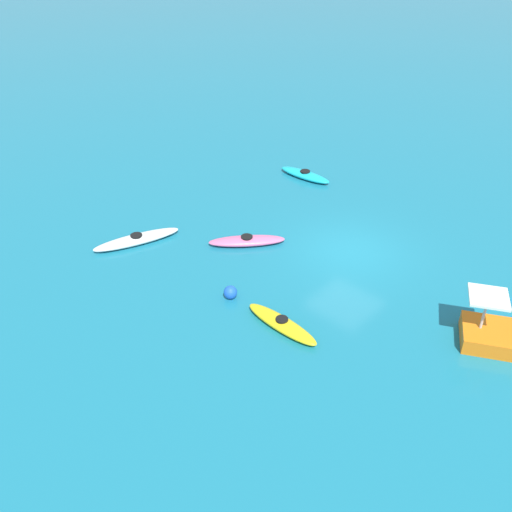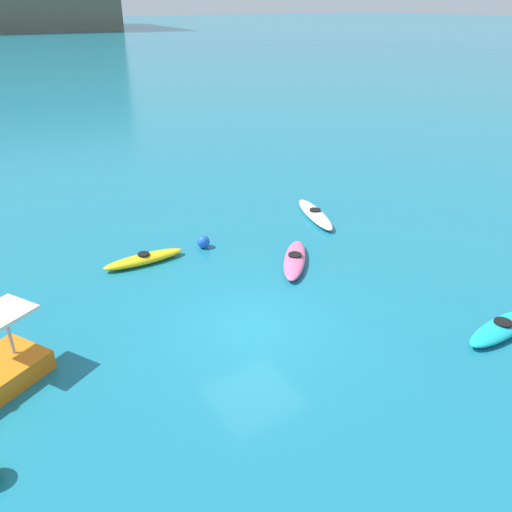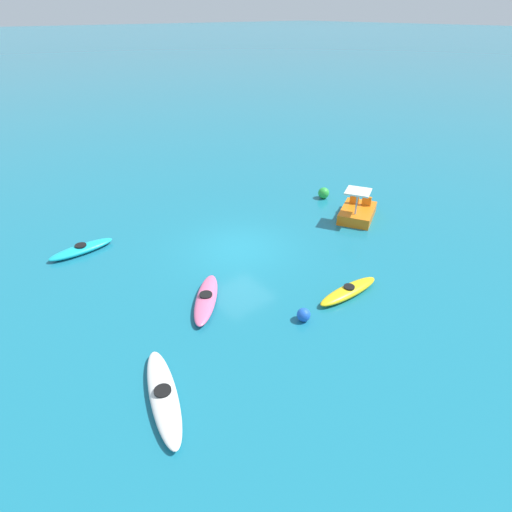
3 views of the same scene
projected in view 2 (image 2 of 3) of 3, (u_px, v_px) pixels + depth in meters
The scene contains 6 objects.
ground_plane at pixel (253, 326), 14.00m from camera, with size 600.00×600.00×0.00m, color #19728C.
kayak_pink at pixel (295, 260), 17.23m from camera, with size 2.47×2.67×0.37m.
kayak_cyan at pixel (502, 328), 13.63m from camera, with size 2.76×0.88×0.37m.
kayak_white at pixel (315, 214), 20.90m from camera, with size 1.76×3.46×0.37m.
kayak_yellow at pixel (144, 259), 17.27m from camera, with size 2.79×0.70×0.37m.
buoy_blue at pixel (203, 242), 18.35m from camera, with size 0.46×0.46×0.46m, color blue.
Camera 2 is at (-6.31, -9.82, 7.96)m, focal length 35.99 mm.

